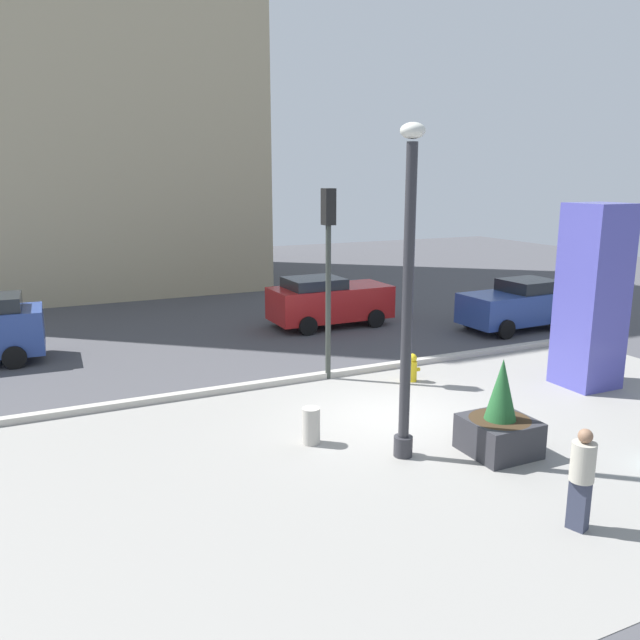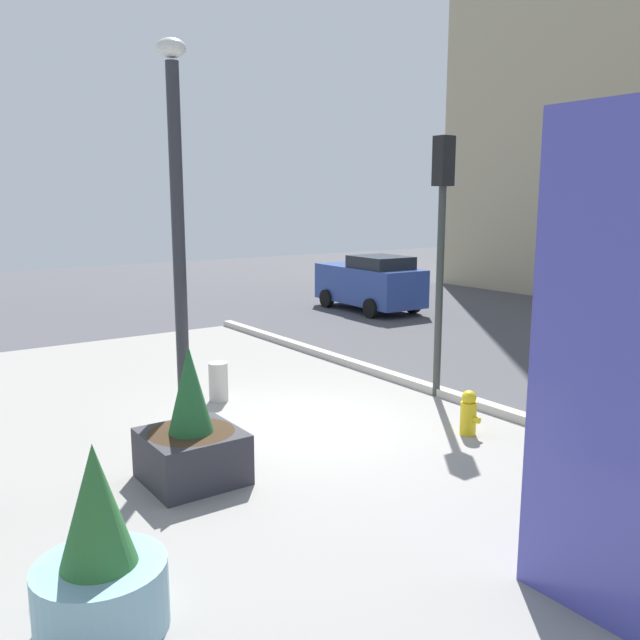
# 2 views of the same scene
# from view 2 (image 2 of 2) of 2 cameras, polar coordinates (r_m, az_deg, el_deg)

# --- Properties ---
(ground_plane) EXTENTS (60.00, 60.00, 0.00)m
(ground_plane) POSITION_cam_2_polar(r_m,az_deg,el_deg) (13.84, 12.90, -5.77)
(ground_plane) COLOR #47474C
(plaza_pavement) EXTENTS (18.00, 10.00, 0.02)m
(plaza_pavement) POSITION_cam_2_polar(r_m,az_deg,el_deg) (10.38, -10.34, -11.15)
(plaza_pavement) COLOR gray
(plaza_pavement) RESTS_ON ground_plane
(curb_strip) EXTENTS (18.00, 0.24, 0.16)m
(curb_strip) POSITION_cam_2_polar(r_m,az_deg,el_deg) (13.20, 10.34, -6.10)
(curb_strip) COLOR #B7B2A8
(curb_strip) RESTS_ON ground_plane
(lamp_post) EXTENTS (0.44, 0.44, 6.11)m
(lamp_post) POSITION_cam_2_polar(r_m,az_deg,el_deg) (10.54, -12.04, 5.75)
(lamp_post) COLOR #2D2D33
(lamp_post) RESTS_ON ground_plane
(art_pillar_blue) EXTENTS (1.28, 1.28, 4.59)m
(art_pillar_blue) POSITION_cam_2_polar(r_m,az_deg,el_deg) (6.75, 25.21, -3.30)
(art_pillar_blue) COLOR #4C4CAD
(art_pillar_blue) RESTS_ON ground_plane
(potted_plant_mid_plaza) EXTENTS (1.17, 1.17, 1.74)m
(potted_plant_mid_plaza) POSITION_cam_2_polar(r_m,az_deg,el_deg) (6.45, -18.44, -19.32)
(potted_plant_mid_plaza) COLOR #7AA8B7
(potted_plant_mid_plaza) RESTS_ON ground_plane
(potted_plant_near_left) EXTENTS (1.23, 1.23, 1.89)m
(potted_plant_near_left) POSITION_cam_2_polar(r_m,az_deg,el_deg) (9.21, -11.01, -9.85)
(potted_plant_near_left) COLOR #2D2D33
(potted_plant_near_left) RESTS_ON ground_plane
(fire_hydrant) EXTENTS (0.36, 0.26, 0.75)m
(fire_hydrant) POSITION_cam_2_polar(r_m,az_deg,el_deg) (11.08, 12.66, -7.82)
(fire_hydrant) COLOR gold
(fire_hydrant) RESTS_ON ground_plane
(concrete_bollard) EXTENTS (0.36, 0.36, 0.75)m
(concrete_bollard) POSITION_cam_2_polar(r_m,az_deg,el_deg) (12.72, -8.74, -5.30)
(concrete_bollard) COLOR #B2ADA3
(concrete_bollard) RESTS_ON ground_plane
(traffic_light_far_side) EXTENTS (0.28, 0.42, 4.92)m
(traffic_light_far_side) POSITION_cam_2_polar(r_m,az_deg,el_deg) (12.67, 10.43, 7.99)
(traffic_light_far_side) COLOR #333833
(traffic_light_far_side) RESTS_ON ground_plane
(car_curb_east) EXTENTS (4.27, 2.13, 1.92)m
(car_curb_east) POSITION_cam_2_polar(r_m,az_deg,el_deg) (22.90, 4.34, 3.22)
(car_curb_east) COLOR #2D4793
(car_curb_east) RESTS_ON ground_plane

